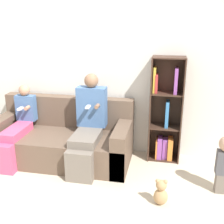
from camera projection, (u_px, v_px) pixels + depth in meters
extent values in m
plane|color=beige|center=(68.00, 180.00, 3.61)|extent=(14.00, 14.00, 0.00)
cube|color=silver|center=(87.00, 68.00, 4.15)|extent=(10.00, 0.06, 2.55)
cube|color=brown|center=(60.00, 150.00, 3.98)|extent=(1.97, 0.71, 0.40)
cube|color=brown|center=(69.00, 124.00, 4.32)|extent=(1.97, 0.18, 0.86)
cube|color=brown|center=(2.00, 138.00, 4.11)|extent=(0.19, 0.71, 0.60)
cube|color=brown|center=(121.00, 149.00, 3.78)|extent=(0.19, 0.71, 0.60)
cube|color=#70665B|center=(79.00, 167.00, 3.52)|extent=(0.35, 0.12, 0.40)
cube|color=#70665B|center=(86.00, 138.00, 3.72)|extent=(0.35, 0.50, 0.11)
cube|color=#476B9E|center=(92.00, 107.00, 3.94)|extent=(0.41, 0.18, 0.56)
sphere|color=#8C664C|center=(91.00, 81.00, 3.82)|extent=(0.19, 0.19, 0.19)
cylinder|color=#8C664C|center=(97.00, 106.00, 3.77)|extent=(0.05, 0.10, 0.05)
cube|color=white|center=(88.00, 107.00, 3.74)|extent=(0.05, 0.12, 0.02)
cube|color=#DB4C75|center=(5.00, 159.00, 3.71)|extent=(0.24, 0.12, 0.40)
cube|color=#DB4C75|center=(16.00, 132.00, 3.94)|extent=(0.24, 0.56, 0.11)
cube|color=#476B9E|center=(26.00, 108.00, 4.18)|extent=(0.29, 0.13, 0.38)
sphere|color=tan|center=(24.00, 90.00, 4.09)|extent=(0.16, 0.16, 0.16)
cylinder|color=tan|center=(27.00, 108.00, 4.05)|extent=(0.05, 0.10, 0.05)
cube|color=white|center=(20.00, 109.00, 4.01)|extent=(0.05, 0.12, 0.02)
cube|color=#70665B|center=(222.00, 183.00, 3.32)|extent=(0.15, 0.11, 0.24)
cube|color=#3D281E|center=(150.00, 110.00, 3.96)|extent=(0.02, 0.30, 1.49)
cube|color=#3D281E|center=(182.00, 111.00, 3.88)|extent=(0.02, 0.30, 1.49)
cube|color=#3D281E|center=(166.00, 108.00, 4.05)|extent=(0.45, 0.02, 1.49)
cube|color=#3D281E|center=(163.00, 158.00, 4.16)|extent=(0.41, 0.26, 0.02)
cube|color=#3D281E|center=(165.00, 127.00, 4.00)|extent=(0.41, 0.26, 0.02)
cube|color=#3D281E|center=(167.00, 94.00, 3.85)|extent=(0.41, 0.26, 0.02)
cube|color=#3D281E|center=(169.00, 57.00, 3.69)|extent=(0.41, 0.26, 0.02)
cube|color=#934CA3|center=(165.00, 148.00, 4.11)|extent=(0.07, 0.16, 0.29)
cube|color=#934CA3|center=(160.00, 147.00, 4.12)|extent=(0.07, 0.21, 0.31)
cube|color=gold|center=(155.00, 80.00, 3.82)|extent=(0.03, 0.16, 0.35)
cube|color=#934CA3|center=(176.00, 81.00, 3.77)|extent=(0.04, 0.19, 0.35)
cube|color=teal|center=(167.00, 114.00, 3.94)|extent=(0.04, 0.18, 0.38)
cube|color=orange|center=(158.00, 148.00, 4.13)|extent=(0.07, 0.20, 0.28)
cube|color=#C63838|center=(157.00, 83.00, 3.83)|extent=(0.03, 0.17, 0.25)
cube|color=orange|center=(170.00, 148.00, 4.09)|extent=(0.07, 0.22, 0.31)
ellipsoid|color=tan|center=(161.00, 197.00, 3.10)|extent=(0.16, 0.13, 0.19)
sphere|color=tan|center=(161.00, 185.00, 3.06)|extent=(0.12, 0.12, 0.12)
sphere|color=tan|center=(158.00, 181.00, 3.05)|extent=(0.05, 0.05, 0.05)
sphere|color=tan|center=(165.00, 182.00, 3.03)|extent=(0.05, 0.05, 0.05)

